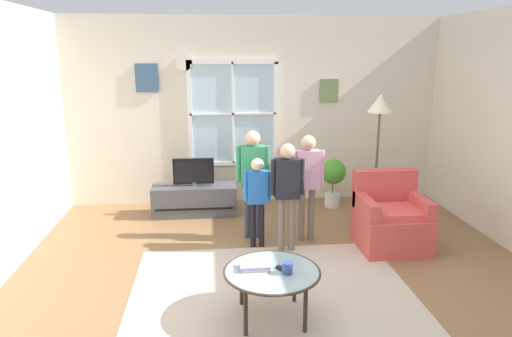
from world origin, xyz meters
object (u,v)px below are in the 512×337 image
object	(u,v)px
coffee_table	(272,273)
person_pink_shirt	(307,176)
remote_near_books	(282,269)
potted_plant_by_window	(333,177)
person_green_shirt	(253,172)
armchair	(390,220)
cup	(287,268)
person_black_shirt	(287,185)
book_stack	(255,266)
tv_stand	(194,200)
person_blue_shirt	(257,192)
floor_lamp	(380,117)
television	(194,171)

from	to	relation	value
coffee_table	person_pink_shirt	size ratio (longest dim) A/B	0.64
remote_near_books	potted_plant_by_window	bearing A→B (deg)	67.40
remote_near_books	person_green_shirt	distance (m)	1.86
armchair	cup	bearing A→B (deg)	-135.39
person_black_shirt	potted_plant_by_window	world-z (taller)	person_black_shirt
coffee_table	potted_plant_by_window	size ratio (longest dim) A/B	1.17
potted_plant_by_window	cup	bearing A→B (deg)	-111.67
cup	potted_plant_by_window	size ratio (longest dim) A/B	0.14
armchair	book_stack	bearing A→B (deg)	-142.32
remote_near_books	person_pink_shirt	xyz separation A→B (m)	(0.56, 1.68, 0.36)
person_black_shirt	person_green_shirt	world-z (taller)	person_green_shirt
tv_stand	coffee_table	xyz separation A→B (m)	(0.73, -2.73, 0.21)
coffee_table	potted_plant_by_window	distance (m)	3.17
person_blue_shirt	person_pink_shirt	bearing A→B (deg)	13.75
person_pink_shirt	cup	bearing A→B (deg)	-106.81
armchair	floor_lamp	world-z (taller)	floor_lamp
cup	remote_near_books	distance (m)	0.07
cup	person_green_shirt	bearing A→B (deg)	93.53
cup	person_black_shirt	distance (m)	1.49
floor_lamp	cup	bearing A→B (deg)	-125.42
person_blue_shirt	remote_near_books	bearing A→B (deg)	-87.93
tv_stand	potted_plant_by_window	distance (m)	2.05
coffee_table	person_blue_shirt	size ratio (longest dim) A/B	0.78
coffee_table	cup	size ratio (longest dim) A/B	8.36
coffee_table	floor_lamp	world-z (taller)	floor_lamp
person_black_shirt	person_green_shirt	xyz separation A→B (m)	(-0.35, 0.44, 0.05)
tv_stand	person_green_shirt	bearing A→B (deg)	-51.07
person_blue_shirt	tv_stand	bearing A→B (deg)	122.41
coffee_table	person_blue_shirt	world-z (taller)	person_blue_shirt
person_black_shirt	armchair	bearing A→B (deg)	0.21
television	potted_plant_by_window	distance (m)	2.04
person_pink_shirt	person_black_shirt	xyz separation A→B (m)	(-0.29, -0.30, -0.02)
television	person_green_shirt	size ratio (longest dim) A/B	0.42
television	coffee_table	world-z (taller)	television
person_blue_shirt	person_green_shirt	world-z (taller)	person_green_shirt
person_green_shirt	potted_plant_by_window	size ratio (longest dim) A/B	1.88
floor_lamp	person_pink_shirt	bearing A→B (deg)	-158.76
remote_near_books	person_green_shirt	world-z (taller)	person_green_shirt
book_stack	person_black_shirt	xyz separation A→B (m)	(0.49, 1.33, 0.33)
cup	person_blue_shirt	xyz separation A→B (m)	(-0.09, 1.58, 0.18)
person_green_shirt	television	bearing A→B (deg)	129.01
tv_stand	television	bearing A→B (deg)	-90.00
book_stack	person_green_shirt	world-z (taller)	person_green_shirt
television	book_stack	xyz separation A→B (m)	(0.59, -2.68, -0.16)
armchair	cup	world-z (taller)	armchair
television	coffee_table	xyz separation A→B (m)	(0.73, -2.73, -0.21)
coffee_table	potted_plant_by_window	bearing A→B (deg)	65.89
armchair	coffee_table	world-z (taller)	armchair
person_green_shirt	person_pink_shirt	bearing A→B (deg)	-12.54
coffee_table	remote_near_books	bearing A→B (deg)	-3.95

